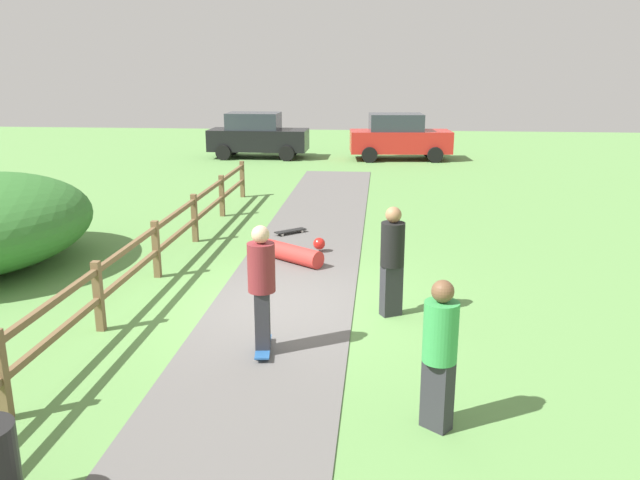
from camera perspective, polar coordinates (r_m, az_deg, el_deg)
The scene contains 10 objects.
ground_plane at distance 10.95m, azimuth -3.33°, elevation -5.80°, with size 60.00×60.00×0.00m, color #60934C.
asphalt_path at distance 10.95m, azimuth -3.33°, elevation -5.76°, with size 2.40×28.00×0.02m, color #605E5B.
wooden_fence at distance 11.41m, azimuth -16.41°, elevation -2.00°, with size 0.12×18.12×1.10m.
skater_riding at distance 8.90m, azimuth -5.17°, elevation -3.77°, with size 0.43×0.82×1.83m.
skater_fallen at distance 13.29m, azimuth -2.53°, elevation -1.06°, with size 1.52×1.50×0.36m.
skateboard_loose at distance 15.41m, azimuth -2.62°, elevation 0.81°, with size 0.73×0.68×0.08m.
bystander_black at distance 10.29m, azimuth 6.39°, elevation -1.43°, with size 0.51×0.51×1.79m.
bystander_green at distance 7.21m, azimuth 10.52°, elevation -9.39°, with size 0.53×0.53×1.74m.
parked_car_red at distance 27.77m, azimuth 6.99°, elevation 9.02°, with size 4.34×2.30×1.92m.
parked_car_black at distance 28.28m, azimuth -5.54°, elevation 9.17°, with size 4.21×2.02×1.92m.
Camera 1 is at (1.60, -10.10, 3.94)m, focal length 36.29 mm.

